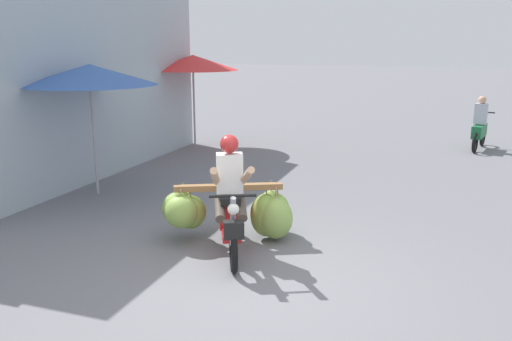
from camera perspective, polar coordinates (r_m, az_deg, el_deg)
The scene contains 6 objects.
ground_plane at distance 6.25m, azimuth -0.98°, elevation -12.21°, with size 120.00×120.00×0.00m, color slate.
motorbike_main_loaded at distance 7.35m, azimuth -2.51°, elevation -4.29°, with size 1.90×1.98×1.58m.
motorbike_distant_ahead_left at distance 14.88m, azimuth 22.94°, elevation 4.22°, with size 0.59×1.60×1.40m.
shopfront_building at distance 12.40m, azimuth -22.11°, elevation 10.11°, with size 3.39×7.94×4.35m.
market_umbrella_near_shop at distance 14.01m, azimuth -6.81°, elevation 11.46°, with size 2.36×2.36×2.41m.
market_umbrella_further_along at distance 9.85m, azimuth -17.49°, elevation 9.81°, with size 2.37×2.37×2.36m.
Camera 1 is at (1.97, -5.27, 2.72)m, focal length 37.16 mm.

